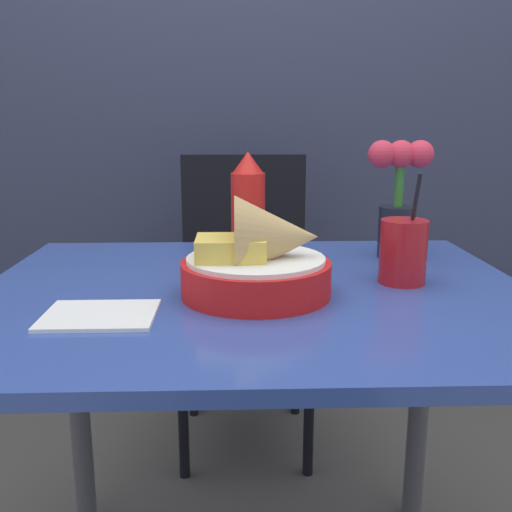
% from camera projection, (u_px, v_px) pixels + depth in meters
% --- Properties ---
extents(wall_window, '(7.00, 0.06, 2.60)m').
position_uv_depth(wall_window, '(244.00, 39.00, 2.06)').
color(wall_window, '#2D334C').
rests_on(wall_window, ground_plane).
extents(dining_table, '(0.97, 0.78, 0.73)m').
position_uv_depth(dining_table, '(255.00, 348.00, 1.03)').
color(dining_table, '#334C9E').
rests_on(dining_table, ground_plane).
extents(chair_far_window, '(0.40, 0.40, 0.91)m').
position_uv_depth(chair_far_window, '(244.00, 273.00, 1.82)').
color(chair_far_window, black).
rests_on(chair_far_window, ground_plane).
extents(food_basket, '(0.25, 0.25, 0.17)m').
position_uv_depth(food_basket, '(263.00, 260.00, 0.94)').
color(food_basket, red).
rests_on(food_basket, dining_table).
extents(ketchup_bottle, '(0.07, 0.07, 0.22)m').
position_uv_depth(ketchup_bottle, '(248.00, 208.00, 1.17)').
color(ketchup_bottle, red).
rests_on(ketchup_bottle, dining_table).
extents(drink_cup, '(0.08, 0.08, 0.20)m').
position_uv_depth(drink_cup, '(403.00, 253.00, 1.02)').
color(drink_cup, red).
rests_on(drink_cup, dining_table).
extents(flower_vase, '(0.14, 0.08, 0.25)m').
position_uv_depth(flower_vase, '(398.00, 196.00, 1.20)').
color(flower_vase, black).
rests_on(flower_vase, dining_table).
extents(napkin, '(0.17, 0.13, 0.01)m').
position_uv_depth(napkin, '(100.00, 315.00, 0.85)').
color(napkin, white).
rests_on(napkin, dining_table).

